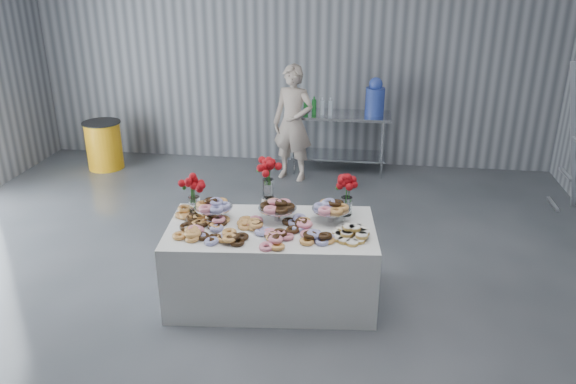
# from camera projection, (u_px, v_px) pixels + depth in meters

# --- Properties ---
(ground) EXTENTS (9.00, 9.00, 0.00)m
(ground) POSITION_uv_depth(u_px,v_px,m) (225.00, 324.00, 5.01)
(ground) COLOR #383B40
(ground) RESTS_ON ground
(room_walls) EXTENTS (8.04, 9.04, 4.02)m
(room_walls) POSITION_uv_depth(u_px,v_px,m) (175.00, 15.00, 4.10)
(room_walls) COLOR gray
(room_walls) RESTS_ON ground
(display_table) EXTENTS (1.99, 1.19, 0.75)m
(display_table) POSITION_uv_depth(u_px,v_px,m) (272.00, 263.00, 5.28)
(display_table) COLOR silver
(display_table) RESTS_ON ground
(prep_table) EXTENTS (1.50, 0.60, 0.90)m
(prep_table) POSITION_uv_depth(u_px,v_px,m) (339.00, 132.00, 8.43)
(prep_table) COLOR silver
(prep_table) RESTS_ON ground
(donut_mounds) EXTENTS (1.88, 0.98, 0.09)m
(donut_mounds) POSITION_uv_depth(u_px,v_px,m) (270.00, 225.00, 5.07)
(donut_mounds) COLOR #E19452
(donut_mounds) RESTS_ON display_table
(cake_stand_left) EXTENTS (0.36, 0.36, 0.17)m
(cake_stand_left) POSITION_uv_depth(u_px,v_px,m) (213.00, 205.00, 5.24)
(cake_stand_left) COLOR silver
(cake_stand_left) RESTS_ON display_table
(cake_stand_mid) EXTENTS (0.36, 0.36, 0.17)m
(cake_stand_mid) POSITION_uv_depth(u_px,v_px,m) (277.00, 206.00, 5.22)
(cake_stand_mid) COLOR silver
(cake_stand_mid) RESTS_ON display_table
(cake_stand_right) EXTENTS (0.36, 0.36, 0.17)m
(cake_stand_right) POSITION_uv_depth(u_px,v_px,m) (331.00, 207.00, 5.20)
(cake_stand_right) COLOR silver
(cake_stand_right) RESTS_ON display_table
(danish_pile) EXTENTS (0.48, 0.48, 0.11)m
(danish_pile) POSITION_uv_depth(u_px,v_px,m) (355.00, 230.00, 4.95)
(danish_pile) COLOR silver
(danish_pile) RESTS_ON display_table
(bouquet_left) EXTENTS (0.26, 0.26, 0.42)m
(bouquet_left) POSITION_uv_depth(u_px,v_px,m) (193.00, 186.00, 5.28)
(bouquet_left) COLOR white
(bouquet_left) RESTS_ON display_table
(bouquet_right) EXTENTS (0.26, 0.26, 0.42)m
(bouquet_right) POSITION_uv_depth(u_px,v_px,m) (347.00, 186.00, 5.27)
(bouquet_right) COLOR white
(bouquet_right) RESTS_ON display_table
(bouquet_center) EXTENTS (0.26, 0.26, 0.57)m
(bouquet_center) POSITION_uv_depth(u_px,v_px,m) (268.00, 175.00, 5.31)
(bouquet_center) COLOR silver
(bouquet_center) RESTS_ON display_table
(water_jug) EXTENTS (0.28, 0.28, 0.55)m
(water_jug) POSITION_uv_depth(u_px,v_px,m) (375.00, 98.00, 8.16)
(water_jug) COLOR blue
(water_jug) RESTS_ON prep_table
(drink_bottles) EXTENTS (0.54, 0.08, 0.27)m
(drink_bottles) POSITION_uv_depth(u_px,v_px,m) (318.00, 106.00, 8.22)
(drink_bottles) COLOR #268C33
(drink_bottles) RESTS_ON prep_table
(person) EXTENTS (0.70, 0.56, 1.67)m
(person) POSITION_uv_depth(u_px,v_px,m) (293.00, 123.00, 8.06)
(person) COLOR #CC8C93
(person) RESTS_ON ground
(trash_barrel) EXTENTS (0.58, 0.58, 0.74)m
(trash_barrel) POSITION_uv_depth(u_px,v_px,m) (104.00, 145.00, 8.64)
(trash_barrel) COLOR #FFAA15
(trash_barrel) RESTS_ON ground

